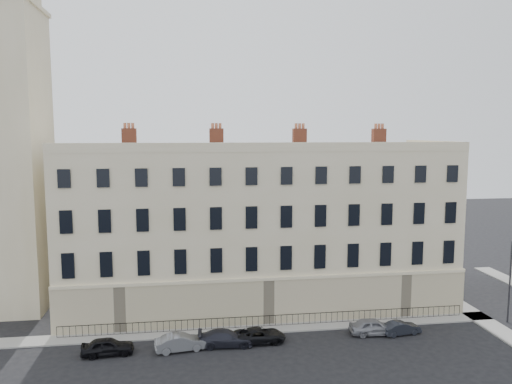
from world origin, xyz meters
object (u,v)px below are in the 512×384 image
at_px(car_a, 108,346).
at_px(car_d, 259,335).
at_px(car_b, 181,342).
at_px(car_f, 401,328).
at_px(car_c, 226,338).
at_px(car_e, 373,327).
at_px(streetlamp, 511,278).

relative_size(car_a, car_d, 0.92).
relative_size(car_a, car_b, 0.98).
height_order(car_b, car_f, car_b).
relative_size(car_b, car_c, 0.90).
distance_m(car_b, car_d, 6.21).
bearing_deg(car_e, car_b, 96.38).
relative_size(car_d, car_e, 1.06).
distance_m(car_c, car_f, 14.55).
relative_size(car_a, car_c, 0.89).
relative_size(car_b, car_d, 0.93).
bearing_deg(car_b, streetlamp, -95.72).
xyz_separation_m(car_a, car_c, (8.93, 0.32, -0.03)).
bearing_deg(car_d, streetlamp, -89.11).
height_order(car_c, streetlamp, streetlamp).
bearing_deg(car_d, car_c, 93.62).
height_order(car_a, car_b, car_a).
bearing_deg(car_d, car_f, -92.01).
xyz_separation_m(car_c, car_e, (12.27, 0.45, 0.05)).
xyz_separation_m(car_c, car_d, (2.68, 0.25, -0.05)).
xyz_separation_m(car_b, car_e, (15.77, 0.77, 0.03)).
relative_size(car_c, car_e, 1.09).
bearing_deg(streetlamp, car_b, -162.32).
xyz_separation_m(car_b, car_c, (3.50, 0.33, -0.02)).
bearing_deg(streetlamp, car_a, -162.84).
height_order(car_d, streetlamp, streetlamp).
bearing_deg(car_b, car_e, -96.04).
xyz_separation_m(car_c, streetlamp, (25.02, 1.23, 3.41)).
bearing_deg(car_f, car_a, 82.47).
height_order(car_c, car_d, car_c).
bearing_deg(car_a, car_e, -92.57).
height_order(car_b, car_d, car_b).
bearing_deg(car_e, streetlamp, -82.91).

